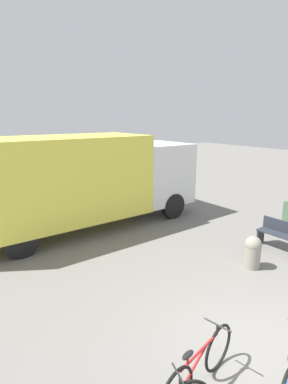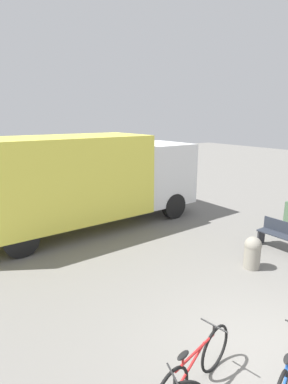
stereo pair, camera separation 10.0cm
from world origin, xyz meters
TOP-DOWN VIEW (x-y plane):
  - ground_plane at (0.00, 0.00)m, footprint 60.00×60.00m
  - delivery_truck at (0.19, 7.35)m, footprint 8.09×2.66m
  - park_bench at (3.99, 2.21)m, footprint 0.46×1.68m
  - bicycle_middle at (-1.32, 0.42)m, footprint 1.77×0.52m
  - bollard_near_bench at (2.38, 2.21)m, footprint 0.42×0.42m

SIDE VIEW (x-z plane):
  - ground_plane at x=0.00m, z-range 0.00..0.00m
  - bicycle_middle at x=-1.32m, z-range -0.02..0.80m
  - bollard_near_bench at x=2.38m, z-range 0.03..0.87m
  - park_bench at x=3.99m, z-range 0.05..0.89m
  - delivery_truck at x=0.19m, z-range 0.17..3.32m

